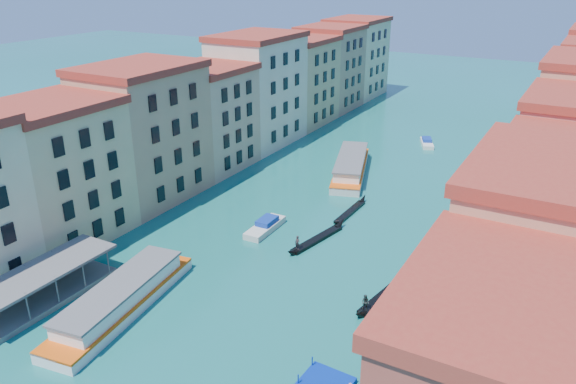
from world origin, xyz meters
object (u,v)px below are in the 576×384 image
Objects in this scene: vaporetto_near at (122,298)px; gondola_fore at (317,238)px; vaporetto_stop at (43,289)px; vaporetto_far at (351,166)px; gondola_right at (383,294)px.

vaporetto_near reaches higher than gondola_fore.
vaporetto_near is (8.37, 2.84, -0.09)m from vaporetto_stop.
vaporetto_stop reaches higher than gondola_fore.
vaporetto_stop is 0.80× the size of vaporetto_near.
vaporetto_far is 38.09m from gondola_right.
vaporetto_far is 1.76× the size of gondola_right.
vaporetto_stop reaches higher than vaporetto_far.
vaporetto_far is at bearing 76.78° from vaporetto_near.
gondola_fore is at bearing -94.14° from vaporetto_far.
vaporetto_stop is at bearing -169.10° from vaporetto_near.
vaporetto_far is (4.57, 48.58, 0.03)m from vaporetto_near.
vaporetto_stop is 35.89m from gondola_right.
vaporetto_far is (12.94, 51.42, -0.06)m from vaporetto_stop.
vaporetto_stop is 0.78× the size of vaporetto_far.
vaporetto_far is 25.79m from gondola_fore.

